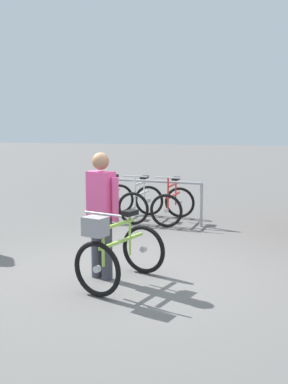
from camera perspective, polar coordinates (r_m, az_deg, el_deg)
name	(u,v)px	position (r m, az deg, el deg)	size (l,w,h in m)	color
ground_plane	(124,275)	(6.34, -2.47, -10.04)	(80.00, 80.00, 0.00)	#605E5B
bike_rack_rail	(143,191)	(9.54, -0.13, 0.11)	(2.50, 0.30, 0.88)	#99999E
racked_bike_yellow	(111,201)	(10.06, -4.04, -1.05)	(0.73, 1.13, 0.97)	black
racked_bike_white	(141,202)	(9.78, -0.32, -1.29)	(0.72, 1.14, 0.97)	black
racked_bike_red	(173,205)	(9.55, 3.59, -1.54)	(0.73, 1.13, 0.97)	black
featured_bicycle	(118,251)	(5.80, -3.21, -7.21)	(0.93, 1.25, 0.97)	black
person_with_featured_bike	(101,210)	(6.00, -5.23, -2.17)	(0.50, 0.31, 1.64)	#383842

